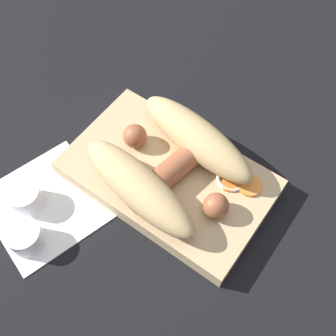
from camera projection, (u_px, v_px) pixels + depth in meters
ground_plane at (168, 182)px, 0.55m from camera, size 3.00×3.00×0.00m
food_tray at (168, 177)px, 0.54m from camera, size 0.26×0.16×0.02m
bread_roll at (169, 162)px, 0.51m from camera, size 0.20×0.18×0.05m
sausage at (173, 169)px, 0.51m from camera, size 0.17×0.14×0.03m
pickled_veggies at (237, 182)px, 0.52m from camera, size 0.06×0.04×0.00m
napkin at (47, 203)px, 0.53m from camera, size 0.17×0.17×0.00m
condiment_cup_near at (26, 198)px, 0.52m from camera, size 0.04×0.04×0.03m
condiment_cup_far at (26, 238)px, 0.50m from camera, size 0.04×0.04×0.03m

